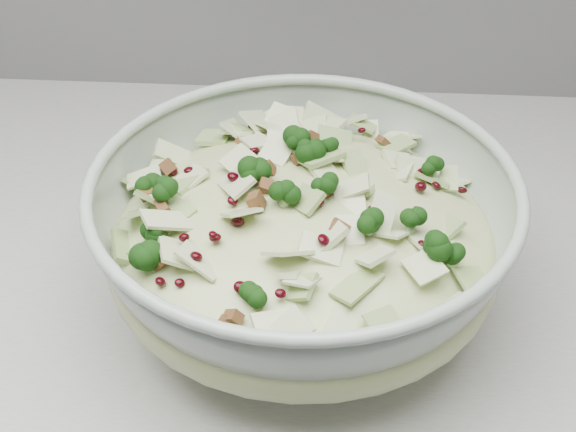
% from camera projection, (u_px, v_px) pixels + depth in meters
% --- Properties ---
extents(mixing_bowl, '(0.41, 0.41, 0.13)m').
position_uv_depth(mixing_bowl, '(303.00, 243.00, 0.63)').
color(mixing_bowl, '#A6B7A9').
rests_on(mixing_bowl, counter).
extents(salad, '(0.35, 0.35, 0.13)m').
position_uv_depth(salad, '(303.00, 222.00, 0.61)').
color(salad, beige).
rests_on(salad, mixing_bowl).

